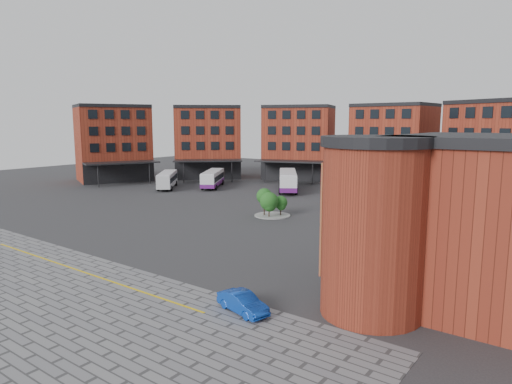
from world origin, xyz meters
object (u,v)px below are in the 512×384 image
Objects in this scene: bus_b at (213,178)px; blue_car at (243,302)px; bus_a at (167,179)px; bus_f at (473,204)px; bus_e at (407,195)px; bus_d at (370,183)px; tree_island at (270,202)px; bus_c at (288,180)px.

blue_car is at bearing -77.43° from bus_b.
bus_f is (47.96, 3.58, 0.28)m from bus_a.
bus_d is at bearing 165.72° from bus_e.
bus_e is 40.52m from blue_car.
bus_d is 0.91× the size of bus_f.
bus_e is (8.61, -7.85, -0.15)m from bus_d.
bus_d is 11.65m from bus_e.
bus_c is at bearing 116.91° from tree_island.
bus_c is (12.86, 4.23, 0.21)m from bus_b.
bus_b is 13.54m from bus_c.
bus_c reaches higher than bus_a.
bus_f reaches higher than bus_c.
bus_f is at bearing 4.70° from bus_e.
bus_f reaches higher than blue_car.
blue_car is (3.65, -40.35, -0.99)m from bus_e.
bus_f is at bearing 5.76° from blue_car.
bus_f is (17.66, -11.76, 0.18)m from bus_d.
bus_e is at bearing -28.41° from bus_a.
bus_c reaches higher than bus_d.
bus_e is (33.39, 1.96, 0.02)m from bus_b.
bus_b is 53.35m from blue_car.
bus_d is (30.30, 15.34, 0.10)m from bus_a.
tree_island reaches higher than bus_c.
bus_a is 48.09m from bus_f.
bus_e is at bearing -138.20° from bus_f.
bus_d is 21.21m from bus_f.
bus_b is at bearing 164.59° from bus_c.
bus_c is (18.39, 9.76, 0.14)m from bus_a.
tree_island is at bearing -82.93° from bus_f.
tree_island is 0.44× the size of bus_b.
bus_f is (42.43, -1.95, 0.35)m from bus_b.
bus_d is 1.11× the size of bus_e.
bus_e is (11.04, 16.41, -0.21)m from tree_island.
bus_c is 0.97× the size of bus_d.
bus_d is at bearing -9.81° from bus_b.
bus_e is 0.82× the size of bus_f.
bus_f is at bearing -34.04° from bus_b.
tree_island is 19.78m from bus_e.
bus_e reaches higher than blue_car.
bus_c reaches higher than bus_e.
bus_d is at bearing 28.46° from blue_car.
blue_car is at bearing -58.45° from tree_island.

